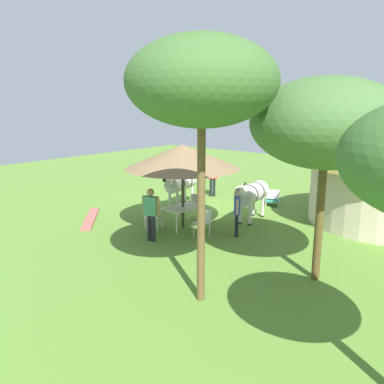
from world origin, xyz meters
TOP-DOWN VIEW (x-y plane):
  - ground_plane at (0.00, 0.00)m, footprint 36.00×36.00m
  - shade_umbrella at (1.69, 0.77)m, footprint 3.93×3.93m
  - patio_dining_table at (1.69, 0.77)m, footprint 1.48×1.06m
  - patio_chair_west_end at (2.72, 0.11)m, footprint 0.59×0.60m
  - patio_chair_east_end at (2.03, 1.95)m, footprint 0.54×0.53m
  - patio_chair_near_lawn at (0.53, 0.40)m, footprint 0.53×0.55m
  - guest_beside_umbrella at (1.30, 2.77)m, footprint 0.47×0.40m
  - guest_behind_table at (3.40, 0.94)m, footprint 0.33×0.59m
  - standing_watcher at (-2.68, -1.22)m, footprint 0.44×0.50m
  - striped_lounge_chair at (-3.04, 1.73)m, footprint 0.97×0.84m
  - zebra_nearest_camera at (-0.41, -1.19)m, footprint 2.33×1.00m
  - zebra_by_umbrella at (-0.51, 2.21)m, footprint 2.29×0.91m
  - acacia_tree_left_background at (2.70, 6.05)m, footprint 3.52×3.52m
  - acacia_tree_behind_hut at (5.36, 4.51)m, footprint 3.06×3.06m
  - brick_patio_kerb at (3.23, -2.50)m, footprint 2.17×2.29m

SIDE VIEW (x-z plane):
  - ground_plane at x=0.00m, z-range 0.00..0.00m
  - brick_patio_kerb at x=3.23m, z-range 0.00..0.08m
  - striped_lounge_chair at x=-3.04m, z-range -0.04..0.54m
  - patio_chair_west_end at x=2.72m, z-range 0.07..0.97m
  - patio_chair_east_end at x=2.03m, z-range 0.07..0.97m
  - patio_chair_near_lawn at x=0.53m, z-range 0.07..0.97m
  - patio_dining_table at x=1.69m, z-range 0.29..1.03m
  - guest_beside_umbrella at x=1.30m, z-range 0.16..1.71m
  - zebra_nearest_camera at x=-0.41m, z-range 0.24..1.79m
  - standing_watcher at x=-2.68m, z-range 0.17..1.86m
  - guest_behind_table at x=3.40m, z-range 0.17..1.88m
  - zebra_by_umbrella at x=-0.51m, z-range 0.25..1.81m
  - shade_umbrella at x=1.69m, z-range 1.05..3.97m
  - acacia_tree_left_background at x=2.70m, z-range 1.38..6.29m
  - acacia_tree_behind_hut at x=5.36m, z-range 1.88..7.50m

